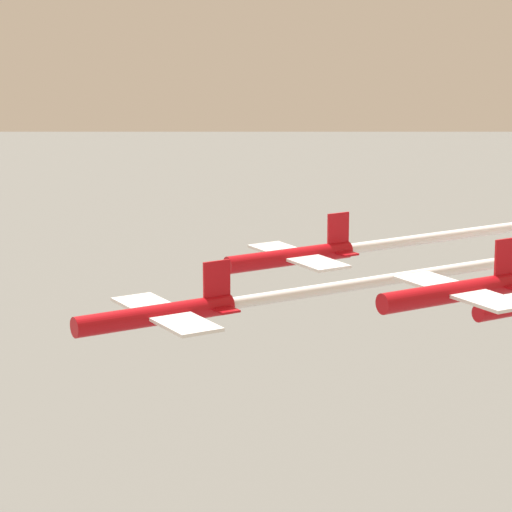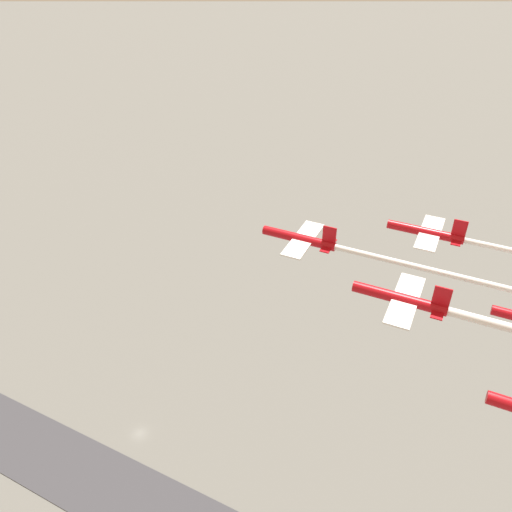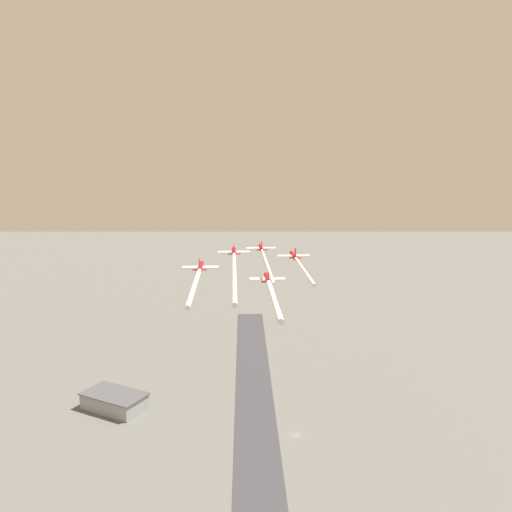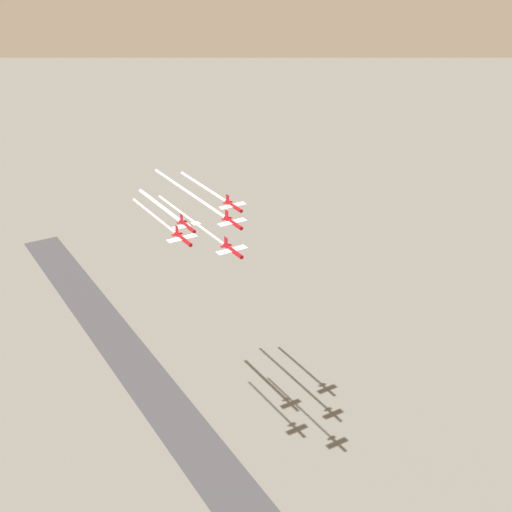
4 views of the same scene
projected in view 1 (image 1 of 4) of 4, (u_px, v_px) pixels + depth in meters
name	position (u px, v px, depth m)	size (l,w,h in m)	color
jet_0	(161.00, 314.00, 72.30)	(9.72, 9.92, 3.47)	#B20C14
jet_1	(457.00, 291.00, 72.16)	(9.72, 9.92, 3.47)	#B20C14
jet_2	(294.00, 256.00, 87.45)	(9.72, 9.92, 3.47)	#B20C14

